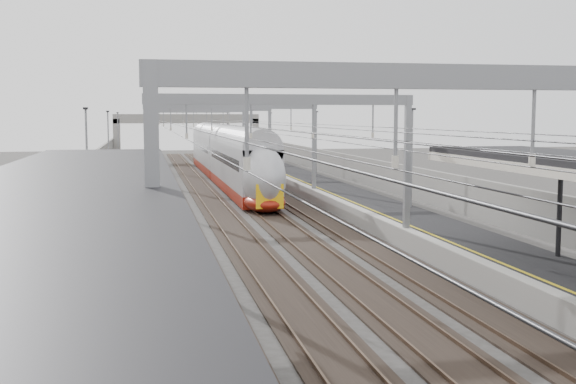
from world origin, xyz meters
name	(u,v)px	position (x,y,z in m)	size (l,w,h in m)	color
platform_left	(125,195)	(-8.00, 45.00, 0.50)	(4.00, 120.00, 1.00)	black
platform_right	(326,191)	(8.00, 45.00, 0.50)	(4.00, 120.00, 1.00)	black
tracks	(228,199)	(0.00, 45.00, 0.05)	(11.40, 140.00, 0.20)	black
overhead_line	(219,121)	(0.00, 51.62, 6.14)	(13.00, 140.00, 6.60)	gray
canopy_left	(63,191)	(-8.02, 2.99, 5.09)	(4.40, 30.00, 4.24)	black
overbridge	(187,125)	(0.00, 100.00, 5.31)	(22.00, 2.20, 6.90)	gray
wall_left	(81,182)	(-11.20, 45.00, 1.60)	(0.30, 120.00, 3.20)	gray
wall_right	(363,177)	(11.20, 45.00, 1.60)	(0.30, 120.00, 3.20)	gray
train	(227,161)	(1.50, 58.62, 2.23)	(2.89, 52.62, 4.56)	maroon
signal_green	(155,151)	(-5.20, 75.33, 2.42)	(0.32, 0.32, 3.48)	black
signal_red_near	(236,155)	(3.20, 65.13, 2.42)	(0.32, 0.32, 3.48)	black
signal_red_far	(250,153)	(5.40, 70.24, 2.42)	(0.32, 0.32, 3.48)	black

